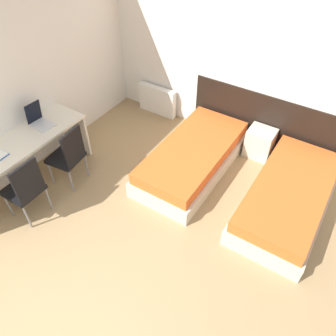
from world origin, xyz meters
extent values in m
plane|color=#9E7F56|center=(0.00, 0.00, 0.00)|extent=(20.00, 20.00, 0.00)
cube|color=silver|center=(0.00, 3.90, 1.35)|extent=(5.18, 0.05, 2.70)
cube|color=silver|center=(-2.12, 1.94, 1.35)|extent=(0.05, 4.88, 2.70)
cube|color=black|center=(0.72, 3.87, 0.47)|extent=(2.50, 0.03, 0.93)
cube|color=beige|center=(-0.01, 2.83, 0.12)|extent=(0.96, 2.01, 0.24)
cube|color=#E05B23|center=(-0.01, 2.83, 0.33)|extent=(0.88, 1.93, 0.18)
cube|color=beige|center=(1.44, 2.83, 0.12)|extent=(0.96, 2.01, 0.24)
cube|color=#E05B23|center=(1.44, 2.83, 0.33)|extent=(0.88, 1.93, 0.18)
cube|color=beige|center=(0.72, 3.66, 0.23)|extent=(0.40, 0.34, 0.47)
cube|color=silver|center=(-1.29, 3.78, 0.26)|extent=(0.73, 0.12, 0.52)
cube|color=beige|center=(-1.79, 1.28, 0.74)|extent=(0.61, 1.92, 0.04)
cube|color=beige|center=(-1.79, 2.22, 0.36)|extent=(0.55, 0.04, 0.72)
cube|color=black|center=(-1.37, 1.64, 0.44)|extent=(0.46, 0.46, 0.05)
cube|color=black|center=(-1.18, 1.67, 0.70)|extent=(0.08, 0.38, 0.48)
cylinder|color=slate|center=(-1.53, 1.44, 0.21)|extent=(0.02, 0.02, 0.42)
cylinder|color=slate|center=(-1.57, 1.80, 0.21)|extent=(0.02, 0.02, 0.42)
cylinder|color=slate|center=(-1.17, 1.49, 0.21)|extent=(0.02, 0.02, 0.42)
cylinder|color=slate|center=(-1.22, 1.84, 0.21)|extent=(0.02, 0.02, 0.42)
cube|color=black|center=(-1.37, 0.92, 0.44)|extent=(0.42, 0.42, 0.05)
cube|color=black|center=(-1.18, 0.92, 0.70)|extent=(0.03, 0.37, 0.48)
cylinder|color=slate|center=(-1.55, 0.74, 0.21)|extent=(0.02, 0.02, 0.42)
cylinder|color=slate|center=(-1.55, 1.10, 0.21)|extent=(0.02, 0.02, 0.42)
cylinder|color=slate|center=(-1.19, 0.75, 0.21)|extent=(0.02, 0.02, 0.42)
cylinder|color=slate|center=(-1.19, 1.10, 0.21)|extent=(0.02, 0.02, 0.42)
cube|color=silver|center=(-1.80, 1.73, 0.77)|extent=(0.32, 0.25, 0.02)
cube|color=black|center=(-1.93, 1.74, 0.93)|extent=(0.07, 0.24, 0.31)
camera|label=1|loc=(1.65, -0.43, 3.46)|focal=35.00mm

